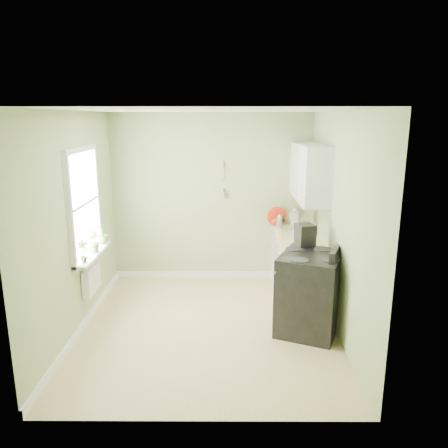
{
  "coord_description": "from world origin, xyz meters",
  "views": [
    {
      "loc": [
        0.23,
        -5.14,
        2.63
      ],
      "look_at": [
        0.21,
        0.55,
        1.23
      ],
      "focal_mm": 35.0,
      "sensor_mm": 36.0,
      "label": 1
    }
  ],
  "objects_px": {
    "stove": "(310,292)",
    "kettle": "(279,221)",
    "stand_mixer": "(296,223)",
    "coffee_maker": "(305,239)"
  },
  "relations": [
    {
      "from": "stove",
      "to": "stand_mixer",
      "type": "xyz_separation_m",
      "value": [
        0.01,
        1.28,
        0.57
      ]
    },
    {
      "from": "kettle",
      "to": "coffee_maker",
      "type": "height_order",
      "value": "coffee_maker"
    },
    {
      "from": "stand_mixer",
      "to": "coffee_maker",
      "type": "relative_size",
      "value": 1.04
    },
    {
      "from": "stove",
      "to": "kettle",
      "type": "bearing_deg",
      "value": 96.27
    },
    {
      "from": "stand_mixer",
      "to": "kettle",
      "type": "height_order",
      "value": "stand_mixer"
    },
    {
      "from": "stand_mixer",
      "to": "kettle",
      "type": "bearing_deg",
      "value": 113.54
    },
    {
      "from": "coffee_maker",
      "to": "kettle",
      "type": "bearing_deg",
      "value": 96.92
    },
    {
      "from": "stove",
      "to": "coffee_maker",
      "type": "bearing_deg",
      "value": 93.9
    },
    {
      "from": "stove",
      "to": "kettle",
      "type": "height_order",
      "value": "stove"
    },
    {
      "from": "stove",
      "to": "stand_mixer",
      "type": "relative_size",
      "value": 2.89
    }
  ]
}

